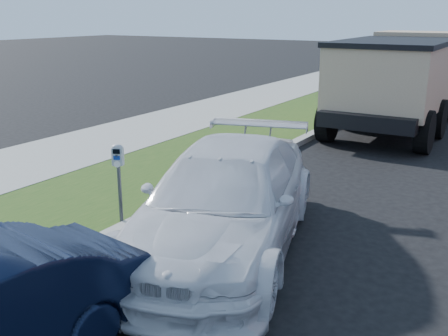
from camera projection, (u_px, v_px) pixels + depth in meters
The scene contains 5 objects.
ground at pixel (272, 268), 7.33m from camera, with size 120.00×120.00×0.00m, color black.
streetside at pixel (89, 170), 11.72m from camera, with size 6.12×50.00×0.15m.
parking_meter at pixel (118, 166), 8.37m from camera, with size 0.21×0.18×1.32m.
white_wagon at pixel (228, 199), 7.80m from camera, with size 2.17×5.33×1.55m, color silver.
dump_truck at pixel (403, 76), 15.93m from camera, with size 3.01×7.32×2.84m.
Camera 1 is at (2.87, -6.01, 3.43)m, focal length 42.00 mm.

